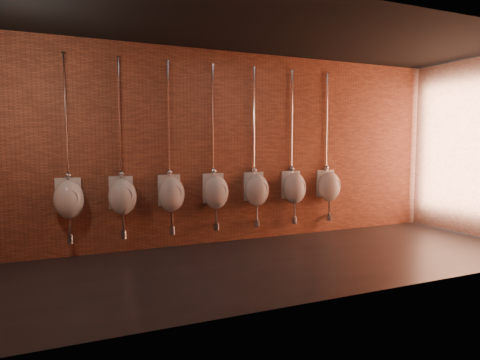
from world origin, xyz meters
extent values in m
plane|color=black|center=(0.00, 0.00, 0.00)|extent=(8.50, 8.50, 0.00)
cube|color=black|center=(0.00, 0.00, 3.20)|extent=(8.50, 3.00, 0.04)
cube|color=#9F5639|center=(0.00, 1.50, 1.60)|extent=(8.50, 0.04, 3.20)
cube|color=#9F5639|center=(0.00, -1.50, 1.60)|extent=(8.50, 0.04, 3.20)
ellipsoid|color=silver|center=(-2.53, 1.34, 0.87)|extent=(0.45, 0.40, 0.55)
cube|color=silver|center=(-2.53, 1.48, 0.93)|extent=(0.36, 0.07, 0.50)
cylinder|color=#979797|center=(-2.53, 1.20, 0.91)|extent=(0.24, 0.04, 0.24)
cylinder|color=silver|center=(-2.53, 1.46, 2.05)|extent=(0.03, 0.03, 1.80)
sphere|color=silver|center=(-2.53, 1.45, 1.21)|extent=(0.10, 0.10, 0.10)
cylinder|color=silver|center=(-2.53, 1.46, 2.95)|extent=(0.07, 0.07, 0.01)
cylinder|color=silver|center=(-2.53, 1.34, 0.51)|extent=(0.04, 0.04, 0.30)
cylinder|color=silver|center=(-2.53, 1.34, 0.30)|extent=(0.10, 0.10, 0.13)
cylinder|color=silver|center=(-2.53, 1.43, 0.30)|extent=(0.04, 0.18, 0.04)
ellipsoid|color=silver|center=(-1.78, 1.34, 0.87)|extent=(0.45, 0.40, 0.55)
cube|color=silver|center=(-1.78, 1.48, 0.93)|extent=(0.36, 0.07, 0.50)
cylinder|color=#979797|center=(-1.78, 1.20, 0.91)|extent=(0.24, 0.04, 0.24)
cylinder|color=silver|center=(-1.78, 1.46, 2.05)|extent=(0.03, 0.03, 1.80)
sphere|color=silver|center=(-1.78, 1.45, 1.21)|extent=(0.10, 0.10, 0.10)
cylinder|color=silver|center=(-1.78, 1.46, 2.95)|extent=(0.07, 0.07, 0.01)
cylinder|color=silver|center=(-1.78, 1.34, 0.51)|extent=(0.04, 0.04, 0.30)
cylinder|color=silver|center=(-1.78, 1.34, 0.30)|extent=(0.10, 0.10, 0.13)
cylinder|color=silver|center=(-1.78, 1.43, 0.30)|extent=(0.04, 0.18, 0.04)
ellipsoid|color=silver|center=(-1.03, 1.34, 0.87)|extent=(0.45, 0.40, 0.55)
cube|color=silver|center=(-1.03, 1.48, 0.93)|extent=(0.36, 0.07, 0.50)
cylinder|color=#979797|center=(-1.03, 1.20, 0.91)|extent=(0.24, 0.04, 0.24)
cylinder|color=silver|center=(-1.03, 1.46, 2.05)|extent=(0.03, 0.03, 1.80)
sphere|color=silver|center=(-1.03, 1.45, 1.21)|extent=(0.10, 0.10, 0.10)
cylinder|color=silver|center=(-1.03, 1.46, 2.95)|extent=(0.07, 0.07, 0.01)
cylinder|color=silver|center=(-1.03, 1.34, 0.51)|extent=(0.04, 0.04, 0.30)
cylinder|color=silver|center=(-1.03, 1.34, 0.30)|extent=(0.10, 0.10, 0.13)
cylinder|color=silver|center=(-1.03, 1.43, 0.30)|extent=(0.04, 0.18, 0.04)
ellipsoid|color=silver|center=(-0.28, 1.34, 0.87)|extent=(0.45, 0.40, 0.55)
cube|color=silver|center=(-0.28, 1.48, 0.93)|extent=(0.36, 0.07, 0.50)
cylinder|color=#979797|center=(-0.28, 1.20, 0.91)|extent=(0.24, 0.04, 0.24)
cylinder|color=silver|center=(-0.28, 1.46, 2.05)|extent=(0.03, 0.03, 1.80)
sphere|color=silver|center=(-0.28, 1.45, 1.21)|extent=(0.10, 0.10, 0.10)
cylinder|color=silver|center=(-0.28, 1.46, 2.95)|extent=(0.07, 0.07, 0.01)
cylinder|color=silver|center=(-0.28, 1.34, 0.51)|extent=(0.04, 0.04, 0.30)
cylinder|color=silver|center=(-0.28, 1.34, 0.30)|extent=(0.10, 0.10, 0.13)
cylinder|color=silver|center=(-0.28, 1.43, 0.30)|extent=(0.04, 0.18, 0.04)
ellipsoid|color=silver|center=(0.47, 1.34, 0.87)|extent=(0.45, 0.40, 0.55)
cube|color=silver|center=(0.47, 1.48, 0.93)|extent=(0.36, 0.07, 0.50)
cylinder|color=#979797|center=(0.47, 1.20, 0.91)|extent=(0.24, 0.04, 0.24)
cylinder|color=silver|center=(0.47, 1.46, 2.05)|extent=(0.03, 0.03, 1.80)
sphere|color=silver|center=(0.47, 1.45, 1.21)|extent=(0.10, 0.10, 0.10)
cylinder|color=silver|center=(0.47, 1.46, 2.95)|extent=(0.07, 0.07, 0.01)
cylinder|color=silver|center=(0.47, 1.34, 0.51)|extent=(0.04, 0.04, 0.30)
cylinder|color=silver|center=(0.47, 1.34, 0.30)|extent=(0.10, 0.10, 0.13)
cylinder|color=silver|center=(0.47, 1.43, 0.30)|extent=(0.04, 0.18, 0.04)
ellipsoid|color=silver|center=(1.22, 1.34, 0.87)|extent=(0.45, 0.40, 0.55)
cube|color=silver|center=(1.22, 1.48, 0.93)|extent=(0.36, 0.07, 0.50)
cylinder|color=#979797|center=(1.22, 1.20, 0.91)|extent=(0.24, 0.04, 0.24)
cylinder|color=silver|center=(1.22, 1.46, 2.05)|extent=(0.03, 0.03, 1.80)
sphere|color=silver|center=(1.22, 1.45, 1.21)|extent=(0.10, 0.10, 0.10)
cylinder|color=silver|center=(1.22, 1.46, 2.95)|extent=(0.07, 0.07, 0.01)
cylinder|color=silver|center=(1.22, 1.34, 0.51)|extent=(0.04, 0.04, 0.30)
cylinder|color=silver|center=(1.22, 1.34, 0.30)|extent=(0.10, 0.10, 0.13)
cylinder|color=silver|center=(1.22, 1.43, 0.30)|extent=(0.04, 0.18, 0.04)
ellipsoid|color=silver|center=(1.97, 1.34, 0.87)|extent=(0.45, 0.40, 0.55)
cube|color=silver|center=(1.97, 1.48, 0.93)|extent=(0.36, 0.07, 0.50)
cylinder|color=#979797|center=(1.97, 1.20, 0.91)|extent=(0.24, 0.04, 0.24)
cylinder|color=silver|center=(1.97, 1.46, 2.05)|extent=(0.03, 0.03, 1.80)
sphere|color=silver|center=(1.97, 1.45, 1.21)|extent=(0.10, 0.10, 0.10)
cylinder|color=silver|center=(1.97, 1.46, 2.95)|extent=(0.07, 0.07, 0.01)
cylinder|color=silver|center=(1.97, 1.34, 0.51)|extent=(0.04, 0.04, 0.30)
cylinder|color=silver|center=(1.97, 1.34, 0.30)|extent=(0.10, 0.10, 0.13)
cylinder|color=silver|center=(1.97, 1.43, 0.30)|extent=(0.04, 0.18, 0.04)
camera|label=1|loc=(-2.74, -5.19, 1.68)|focal=32.00mm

